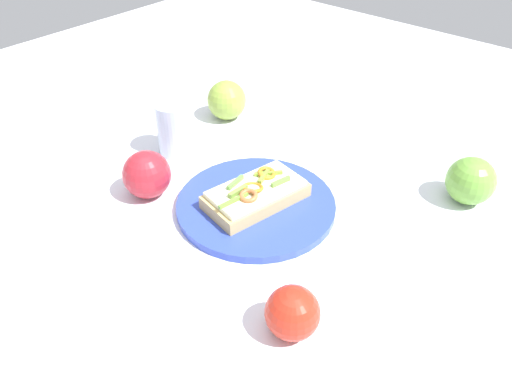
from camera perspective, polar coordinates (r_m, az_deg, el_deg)
ground_plane at (r=0.84m, az=-0.00°, el=-1.84°), size 2.00×2.00×0.00m
plate at (r=0.84m, az=-0.00°, el=-1.47°), size 0.26×0.26×0.01m
sandwich at (r=0.82m, az=-0.01°, el=-0.20°), size 0.12×0.18×0.04m
apple_0 at (r=0.87m, az=-12.29°, el=1.96°), size 0.12×0.12×0.08m
apple_1 at (r=0.91m, az=23.19°, el=1.19°), size 0.11×0.11×0.08m
apple_2 at (r=0.64m, az=4.16°, el=-13.52°), size 0.10×0.10×0.07m
apple_3 at (r=1.08m, az=-3.35°, el=10.37°), size 0.10×0.10×0.08m
drinking_glass at (r=0.97m, az=-9.32°, el=7.12°), size 0.06×0.06×0.10m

